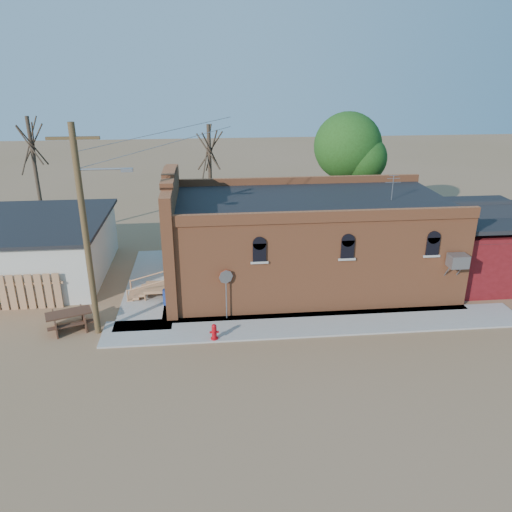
{
  "coord_description": "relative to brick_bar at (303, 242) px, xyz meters",
  "views": [
    {
      "loc": [
        -3.2,
        -18.57,
        11.13
      ],
      "look_at": [
        -0.99,
        3.57,
        2.4
      ],
      "focal_mm": 35.0,
      "sensor_mm": 36.0,
      "label": 1
    }
  ],
  "objects": [
    {
      "name": "trash_barrel",
      "position": [
        -6.94,
        -1.97,
        -1.89
      ],
      "size": [
        0.59,
        0.59,
        0.75
      ],
      "primitive_type": "cylinder",
      "rotation": [
        0.0,
        0.0,
        -0.25
      ],
      "color": "navy",
      "rests_on": "sidewalk_west"
    },
    {
      "name": "tree_bare_near",
      "position": [
        -4.64,
        7.51,
        3.62
      ],
      "size": [
        2.8,
        2.8,
        7.65
      ],
      "color": "#4A342A",
      "rests_on": "ground"
    },
    {
      "name": "wood_fence",
      "position": [
        -14.44,
        -1.69,
        -1.44
      ],
      "size": [
        5.2,
        0.1,
        1.8
      ],
      "primitive_type": null,
      "color": "#AE7F4E",
      "rests_on": "ground"
    },
    {
      "name": "stop_sign",
      "position": [
        -4.16,
        -3.69,
        -0.41
      ],
      "size": [
        0.64,
        0.25,
        2.4
      ],
      "rotation": [
        0.0,
        0.0,
        -0.12
      ],
      "color": "gray",
      "rests_on": "sidewalk_south"
    },
    {
      "name": "tree_leafy",
      "position": [
        4.36,
        8.01,
        3.59
      ],
      "size": [
        4.4,
        4.4,
        8.15
      ],
      "color": "#4A342A",
      "rests_on": "ground"
    },
    {
      "name": "sidewalk_west",
      "position": [
        -7.94,
        0.51,
        -2.3
      ],
      "size": [
        2.6,
        10.0,
        0.08
      ],
      "primitive_type": "cube",
      "color": "#9E9991",
      "rests_on": "ground"
    },
    {
      "name": "ground",
      "position": [
        -1.64,
        -5.49,
        -2.34
      ],
      "size": [
        120.0,
        120.0,
        0.0
      ],
      "primitive_type": "plane",
      "color": "olive",
      "rests_on": "ground"
    },
    {
      "name": "brick_bar",
      "position": [
        0.0,
        0.0,
        0.0
      ],
      "size": [
        16.4,
        7.97,
        6.3
      ],
      "color": "#B15D36",
      "rests_on": "ground"
    },
    {
      "name": "tree_bare_far",
      "position": [
        -15.64,
        8.51,
        4.02
      ],
      "size": [
        2.8,
        2.8,
        8.16
      ],
      "color": "#4A342A",
      "rests_on": "ground"
    },
    {
      "name": "sidewalk_south",
      "position": [
        -0.14,
        -4.59,
        -2.3
      ],
      "size": [
        19.0,
        2.2,
        0.08
      ],
      "primitive_type": "cube",
      "color": "#9E9991",
      "rests_on": "ground"
    },
    {
      "name": "picnic_table",
      "position": [
        -11.14,
        -3.82,
        -1.82
      ],
      "size": [
        2.28,
        2.0,
        0.8
      ],
      "rotation": [
        0.0,
        0.0,
        0.35
      ],
      "color": "#482A1C",
      "rests_on": "ground"
    },
    {
      "name": "utility_pole",
      "position": [
        -9.79,
        -4.29,
        2.43
      ],
      "size": [
        3.12,
        0.26,
        9.0
      ],
      "color": "#4B351E",
      "rests_on": "ground"
    },
    {
      "name": "fire_hydrant",
      "position": [
        -4.77,
        -5.5,
        -1.91
      ],
      "size": [
        0.41,
        0.39,
        0.7
      ],
      "rotation": [
        0.0,
        0.0,
        0.24
      ],
      "color": "#B30A12",
      "rests_on": "sidewalk_south"
    },
    {
      "name": "red_shed",
      "position": [
        9.86,
        0.01,
        -0.07
      ],
      "size": [
        5.4,
        6.4,
        4.3
      ],
      "color": "#5D0F11",
      "rests_on": "ground"
    }
  ]
}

